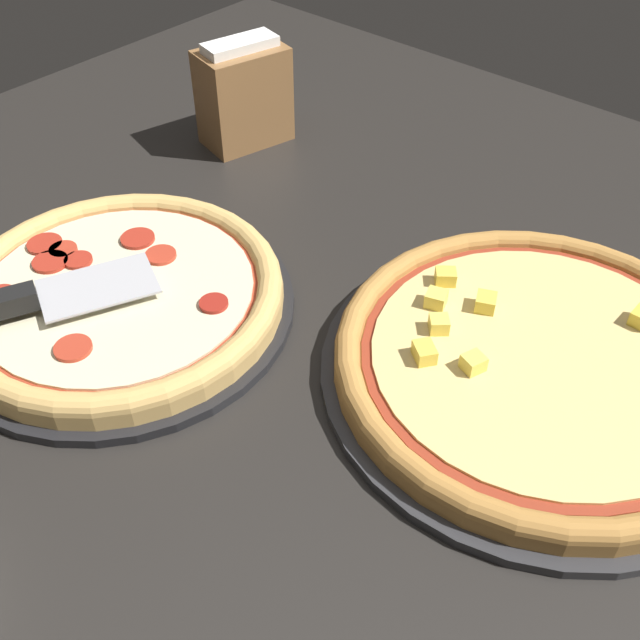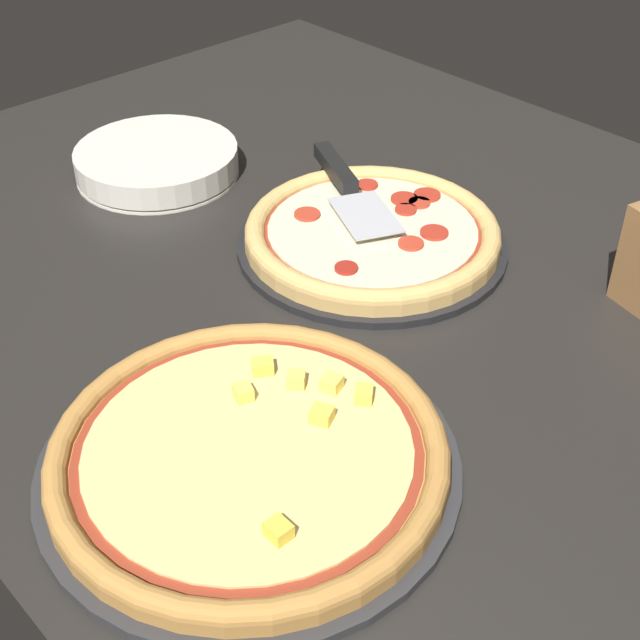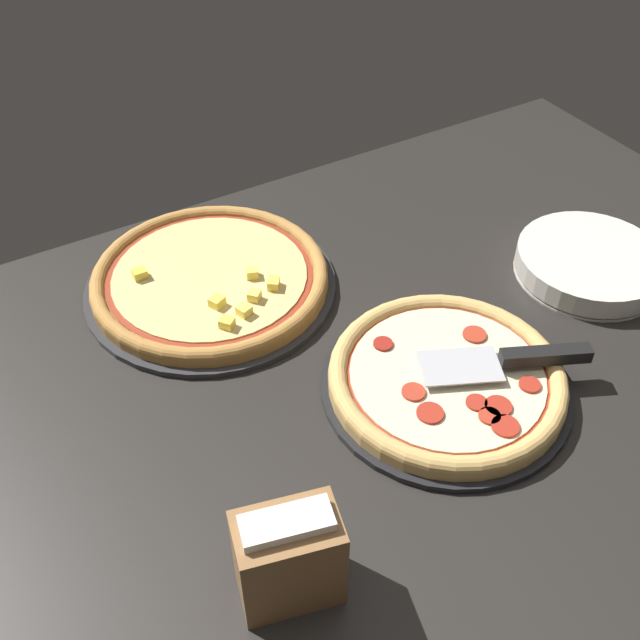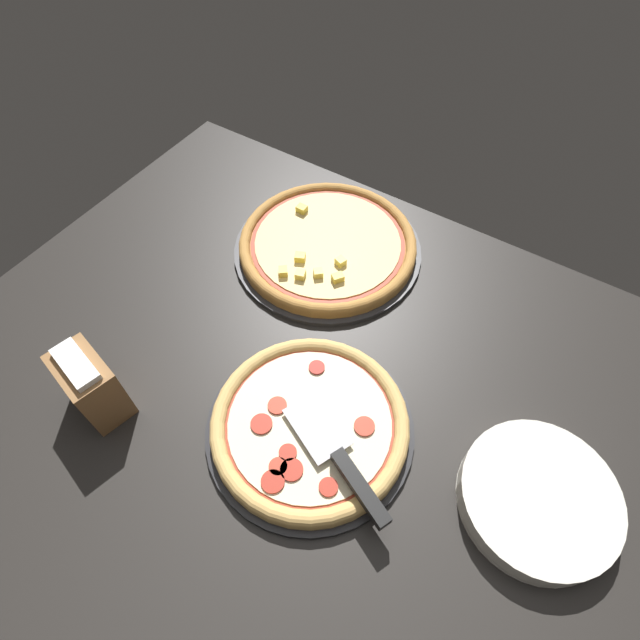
% 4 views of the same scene
% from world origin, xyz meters
% --- Properties ---
extents(ground_plane, '(1.44, 1.11, 0.04)m').
position_xyz_m(ground_plane, '(0.00, 0.00, -0.02)').
color(ground_plane, black).
extents(pizza_pan_front, '(0.35, 0.35, 0.01)m').
position_xyz_m(pizza_pan_front, '(0.00, -0.03, 0.01)').
color(pizza_pan_front, black).
rests_on(pizza_pan_front, ground_plane).
extents(pizza_front, '(0.33, 0.33, 0.03)m').
position_xyz_m(pizza_front, '(0.00, -0.03, 0.02)').
color(pizza_front, '#DBAD60').
rests_on(pizza_front, pizza_pan_front).
extents(pizza_pan_back, '(0.40, 0.40, 0.01)m').
position_xyz_m(pizza_pan_back, '(-0.19, 0.33, 0.01)').
color(pizza_pan_back, '#2D2D30').
rests_on(pizza_pan_back, ground_plane).
extents(pizza_back, '(0.37, 0.37, 0.03)m').
position_xyz_m(pizza_back, '(-0.19, 0.33, 0.02)').
color(pizza_back, '#B77F3D').
rests_on(pizza_back, pizza_pan_back).
extents(napkin_holder, '(0.12, 0.09, 0.14)m').
position_xyz_m(napkin_holder, '(-0.33, -0.18, 0.06)').
color(napkin_holder, olive).
rests_on(napkin_holder, ground_plane).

